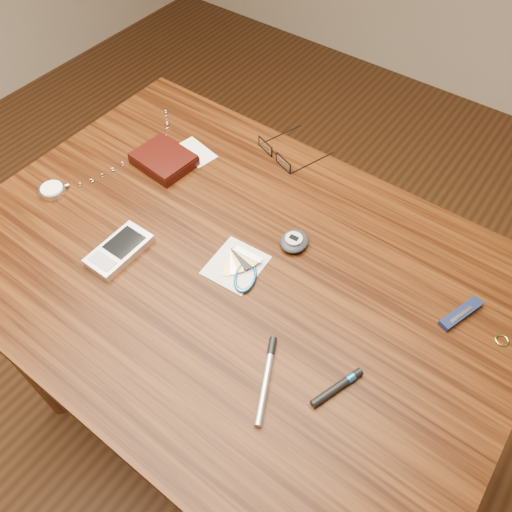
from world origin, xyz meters
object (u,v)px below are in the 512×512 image
object	(u,v)px
desk	(234,295)
wallet_and_card	(165,159)
pda_phone	(119,250)
notepad_keys	(241,270)
pocket_watch	(58,187)
eyeglasses	(277,154)
pocket_knife	(461,313)
pedometer	(294,241)
silver_pen	(267,373)

from	to	relation	value
desk	wallet_and_card	distance (m)	0.32
pda_phone	notepad_keys	distance (m)	0.22
wallet_and_card	pda_phone	distance (m)	0.24
desk	pocket_watch	world-z (taller)	pocket_watch
wallet_and_card	notepad_keys	bearing A→B (deg)	-22.90
eyeglasses	notepad_keys	distance (m)	0.30
pocket_watch	pocket_knife	bearing A→B (deg)	14.87
desk	pda_phone	world-z (taller)	pda_phone
desk	notepad_keys	distance (m)	0.11
desk	pedometer	bearing A→B (deg)	57.62
pda_phone	silver_pen	world-z (taller)	pda_phone
wallet_and_card	notepad_keys	distance (m)	0.32
eyeglasses	silver_pen	world-z (taller)	eyeglasses
wallet_and_card	pocket_watch	size ratio (longest dim) A/B	0.43
desk	silver_pen	distance (m)	0.24
desk	pda_phone	size ratio (longest dim) A/B	8.54
notepad_keys	pedometer	bearing A→B (deg)	68.46
desk	eyeglasses	size ratio (longest dim) A/B	6.82
wallet_and_card	pocket_knife	size ratio (longest dim) A/B	1.74
pocket_watch	silver_pen	xyz separation A→B (m)	(0.56, -0.07, -0.00)
silver_pen	desk	bearing A→B (deg)	142.55
pocket_knife	silver_pen	xyz separation A→B (m)	(-0.19, -0.27, 0.00)
desk	notepad_keys	world-z (taller)	notepad_keys
wallet_and_card	silver_pen	distance (m)	0.51
wallet_and_card	pocket_watch	distance (m)	0.22
eyeglasses	wallet_and_card	bearing A→B (deg)	-138.92
desk	notepad_keys	xyz separation A→B (m)	(0.02, -0.00, 0.11)
eyeglasses	notepad_keys	size ratio (longest dim) A/B	1.28
desk	wallet_and_card	size ratio (longest dim) A/B	6.54
wallet_and_card	eyeglasses	world-z (taller)	same
silver_pen	eyeglasses	bearing A→B (deg)	123.37
silver_pen	wallet_and_card	bearing A→B (deg)	150.26
desk	pocket_watch	size ratio (longest dim) A/B	2.80
notepad_keys	pocket_watch	bearing A→B (deg)	-171.99
pda_phone	pedometer	distance (m)	0.32
pedometer	silver_pen	distance (m)	0.26
desk	pocket_watch	bearing A→B (deg)	-171.13
wallet_and_card	eyeglasses	size ratio (longest dim) A/B	1.04
pda_phone	pocket_knife	bearing A→B (deg)	23.96
wallet_and_card	pocket_knife	bearing A→B (deg)	1.60
pedometer	pocket_knife	distance (m)	0.31
pda_phone	pedometer	xyz separation A→B (m)	(0.24, 0.20, 0.00)
eyeglasses	pocket_knife	world-z (taller)	eyeglasses
pocket_knife	silver_pen	bearing A→B (deg)	-125.43
pedometer	pocket_knife	size ratio (longest dim) A/B	0.71
pocket_watch	silver_pen	bearing A→B (deg)	-7.21
eyeglasses	pocket_knife	size ratio (longest dim) A/B	1.66
wallet_and_card	pocket_watch	xyz separation A→B (m)	(-0.12, -0.18, -0.01)
eyeglasses	pedometer	world-z (taller)	eyeglasses
pda_phone	notepad_keys	world-z (taller)	pda_phone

